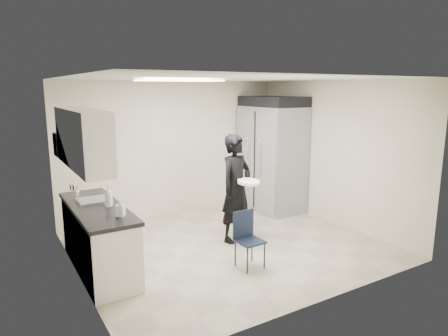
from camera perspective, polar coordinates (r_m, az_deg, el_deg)
floor at (r=6.46m, az=0.58°, el=-11.04°), size 4.50×4.50×0.00m
ceiling at (r=5.97m, az=0.64°, el=12.70°), size 4.50×4.50×0.00m
back_wall at (r=7.83m, az=-7.11°, el=2.74°), size 4.50×0.00×4.50m
left_wall at (r=5.28m, az=-20.65°, el=-2.06°), size 0.00×4.00×4.00m
right_wall at (r=7.49m, az=15.42°, el=2.04°), size 0.00×4.00×4.00m
ceiling_panel at (r=6.04m, az=-6.38°, el=12.33°), size 1.20×0.60×0.02m
lower_counter at (r=5.78m, az=-17.46°, el=-9.75°), size 0.60×1.90×0.86m
countertop at (r=5.64m, az=-17.73°, el=-5.43°), size 0.64×1.95×0.05m
sink at (r=5.88m, az=-18.11°, el=-4.91°), size 0.42×0.40×0.14m
faucet at (r=5.80m, az=-20.12°, el=-3.72°), size 0.02×0.02×0.24m
upper_cabinets at (r=5.42m, az=-19.61°, el=3.98°), size 0.35×1.80×0.75m
towel_dispenser at (r=6.56m, az=-22.11°, el=3.16°), size 0.22×0.30×0.35m
notice_sticker_left at (r=5.40m, az=-20.73°, el=-2.66°), size 0.00×0.12×0.07m
notice_sticker_right at (r=5.60m, az=-21.08°, el=-2.63°), size 0.00×0.12×0.07m
commercial_fridge at (r=8.19m, az=6.83°, el=1.35°), size 0.80×1.35×2.10m
fridge_compressor at (r=8.07m, az=7.02°, el=9.42°), size 0.80×1.35×0.20m
folding_chair at (r=5.61m, az=3.73°, el=-10.40°), size 0.35×0.35×0.77m
man_tuxedo at (r=6.43m, az=1.74°, el=-2.92°), size 0.74×0.60×1.75m
bucket_lid at (r=6.25m, az=3.52°, el=-2.00°), size 0.44×0.44×0.04m
soap_bottle_a at (r=5.52m, az=-16.19°, el=-3.88°), size 0.15×0.15×0.28m
soap_bottle_b at (r=5.07m, az=-14.62°, el=-5.51°), size 0.14×0.14×0.22m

